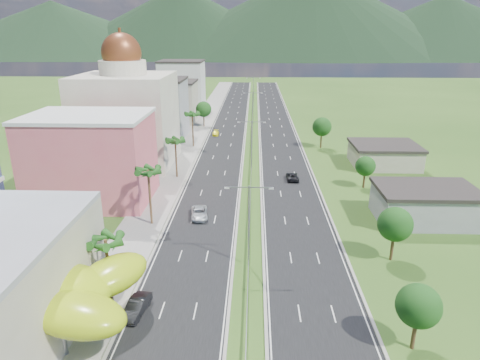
# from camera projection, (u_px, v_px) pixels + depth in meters

# --- Properties ---
(ground) EXTENTS (500.00, 500.00, 0.00)m
(ground) POSITION_uv_depth(u_px,v_px,m) (247.00, 312.00, 46.46)
(ground) COLOR #2D5119
(ground) RESTS_ON ground
(road_left) EXTENTS (11.00, 260.00, 0.04)m
(road_left) POSITION_uv_depth(u_px,v_px,m) (228.00, 130.00, 131.62)
(road_left) COLOR black
(road_left) RESTS_ON ground
(road_right) EXTENTS (11.00, 260.00, 0.04)m
(road_right) POSITION_uv_depth(u_px,v_px,m) (277.00, 131.00, 131.13)
(road_right) COLOR black
(road_right) RESTS_ON ground
(sidewalk_left) EXTENTS (7.00, 260.00, 0.12)m
(sidewalk_left) POSITION_uv_depth(u_px,v_px,m) (197.00, 130.00, 131.91)
(sidewalk_left) COLOR gray
(sidewalk_left) RESTS_ON ground
(median_guardrail) EXTENTS (0.10, 216.06, 0.76)m
(median_guardrail) POSITION_uv_depth(u_px,v_px,m) (252.00, 143.00, 114.18)
(median_guardrail) COLOR gray
(median_guardrail) RESTS_ON ground
(streetlight_median_b) EXTENTS (6.04, 0.25, 11.00)m
(streetlight_median_b) POSITION_uv_depth(u_px,v_px,m) (249.00, 218.00, 53.67)
(streetlight_median_b) COLOR gray
(streetlight_median_b) RESTS_ON ground
(streetlight_median_c) EXTENTS (6.04, 0.25, 11.00)m
(streetlight_median_c) POSITION_uv_depth(u_px,v_px,m) (252.00, 141.00, 91.41)
(streetlight_median_c) COLOR gray
(streetlight_median_c) RESTS_ON ground
(streetlight_median_d) EXTENTS (6.04, 0.25, 11.00)m
(streetlight_median_d) POSITION_uv_depth(u_px,v_px,m) (253.00, 106.00, 133.87)
(streetlight_median_d) COLOR gray
(streetlight_median_d) RESTS_ON ground
(streetlight_median_e) EXTENTS (6.04, 0.25, 11.00)m
(streetlight_median_e) POSITION_uv_depth(u_px,v_px,m) (253.00, 88.00, 176.33)
(streetlight_median_e) COLOR gray
(streetlight_median_e) RESTS_ON ground
(lime_canopy) EXTENTS (18.00, 15.00, 7.40)m
(lime_canopy) POSITION_uv_depth(u_px,v_px,m) (42.00, 290.00, 41.68)
(lime_canopy) COLOR #A0BC12
(lime_canopy) RESTS_ON ground
(pink_shophouse) EXTENTS (20.00, 15.00, 15.00)m
(pink_shophouse) POSITION_uv_depth(u_px,v_px,m) (92.00, 160.00, 75.08)
(pink_shophouse) COLOR #D85869
(pink_shophouse) RESTS_ON ground
(domed_building) EXTENTS (20.00, 20.00, 28.70)m
(domed_building) POSITION_uv_depth(u_px,v_px,m) (127.00, 114.00, 95.51)
(domed_building) COLOR beige
(domed_building) RESTS_ON ground
(midrise_grey) EXTENTS (16.00, 15.00, 16.00)m
(midrise_grey) POSITION_uv_depth(u_px,v_px,m) (157.00, 110.00, 120.18)
(midrise_grey) COLOR gray
(midrise_grey) RESTS_ON ground
(midrise_beige) EXTENTS (16.00, 15.00, 13.00)m
(midrise_beige) POSITION_uv_depth(u_px,v_px,m) (171.00, 103.00, 141.43)
(midrise_beige) COLOR #A09A84
(midrise_beige) RESTS_ON ground
(midrise_white) EXTENTS (16.00, 15.00, 18.00)m
(midrise_white) POSITION_uv_depth(u_px,v_px,m) (182.00, 86.00, 162.31)
(midrise_white) COLOR silver
(midrise_white) RESTS_ON ground
(shed_near) EXTENTS (15.00, 10.00, 5.00)m
(shed_near) POSITION_uv_depth(u_px,v_px,m) (425.00, 206.00, 68.33)
(shed_near) COLOR gray
(shed_near) RESTS_ON ground
(shed_far) EXTENTS (14.00, 12.00, 4.40)m
(shed_far) POSITION_uv_depth(u_px,v_px,m) (384.00, 156.00, 96.67)
(shed_far) COLOR #A09A84
(shed_far) RESTS_ON ground
(palm_tree_b) EXTENTS (3.60, 3.60, 8.10)m
(palm_tree_b) POSITION_uv_depth(u_px,v_px,m) (106.00, 243.00, 46.52)
(palm_tree_b) COLOR #47301C
(palm_tree_b) RESTS_ON ground
(palm_tree_c) EXTENTS (3.60, 3.60, 9.60)m
(palm_tree_c) POSITION_uv_depth(u_px,v_px,m) (148.00, 173.00, 64.92)
(palm_tree_c) COLOR #47301C
(palm_tree_c) RESTS_ON ground
(palm_tree_d) EXTENTS (3.60, 3.60, 8.60)m
(palm_tree_d) POSITION_uv_depth(u_px,v_px,m) (175.00, 142.00, 86.93)
(palm_tree_d) COLOR #47301C
(palm_tree_d) RESTS_ON ground
(palm_tree_e) EXTENTS (3.60, 3.60, 9.40)m
(palm_tree_e) POSITION_uv_depth(u_px,v_px,m) (192.00, 115.00, 110.27)
(palm_tree_e) COLOR #47301C
(palm_tree_e) RESTS_ON ground
(leafy_tree_lfar) EXTENTS (4.90, 4.90, 8.05)m
(leafy_tree_lfar) POSITION_uv_depth(u_px,v_px,m) (204.00, 109.00, 134.76)
(leafy_tree_lfar) COLOR #47301C
(leafy_tree_lfar) RESTS_ON ground
(leafy_tree_ra) EXTENTS (4.20, 4.20, 6.90)m
(leafy_tree_ra) POSITION_uv_depth(u_px,v_px,m) (419.00, 306.00, 39.66)
(leafy_tree_ra) COLOR #47301C
(leafy_tree_ra) RESTS_ON ground
(leafy_tree_rb) EXTENTS (4.55, 4.55, 7.47)m
(leafy_tree_rb) POSITION_uv_depth(u_px,v_px,m) (395.00, 224.00, 55.47)
(leafy_tree_rb) COLOR #47301C
(leafy_tree_rb) RESTS_ON ground
(leafy_tree_rc) EXTENTS (3.85, 3.85, 6.33)m
(leafy_tree_rc) POSITION_uv_depth(u_px,v_px,m) (365.00, 166.00, 82.06)
(leafy_tree_rc) COLOR #47301C
(leafy_tree_rc) RESTS_ON ground
(leafy_tree_rd) EXTENTS (4.90, 4.90, 8.05)m
(leafy_tree_rd) POSITION_uv_depth(u_px,v_px,m) (322.00, 127.00, 110.09)
(leafy_tree_rd) COLOR #47301C
(leafy_tree_rd) RESTS_ON ground
(mountain_ridge) EXTENTS (860.00, 140.00, 90.00)m
(mountain_ridge) POSITION_uv_depth(u_px,v_px,m) (309.00, 59.00, 469.13)
(mountain_ridge) COLOR black
(mountain_ridge) RESTS_ON ground
(car_dark_left) EXTENTS (2.41, 5.15, 1.63)m
(car_dark_left) POSITION_uv_depth(u_px,v_px,m) (137.00, 307.00, 46.01)
(car_dark_left) COLOR black
(car_dark_left) RESTS_ON road_left
(car_silver_mid_left) EXTENTS (3.27, 5.86, 1.55)m
(car_silver_mid_left) POSITION_uv_depth(u_px,v_px,m) (199.00, 213.00, 69.77)
(car_silver_mid_left) COLOR #B0B4B8
(car_silver_mid_left) RESTS_ON road_left
(car_yellow_far_left) EXTENTS (1.92, 4.39, 1.26)m
(car_yellow_far_left) POSITION_uv_depth(u_px,v_px,m) (216.00, 133.00, 125.13)
(car_yellow_far_left) COLOR yellow
(car_yellow_far_left) RESTS_ON road_left
(car_dark_far_right) EXTENTS (2.43, 5.09, 1.40)m
(car_dark_far_right) POSITION_uv_depth(u_px,v_px,m) (292.00, 176.00, 87.61)
(car_dark_far_right) COLOR black
(car_dark_far_right) RESTS_ON road_right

